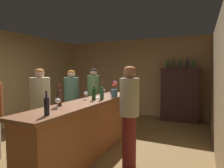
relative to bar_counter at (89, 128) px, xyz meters
name	(u,v)px	position (x,y,z in m)	size (l,w,h in m)	color
floor	(69,153)	(-0.39, -0.11, -0.51)	(9.31, 9.31, 0.00)	brown
wall_back	(132,77)	(-0.39, 3.53, 0.81)	(5.19, 0.12, 2.64)	#A48157
bar_counter	(89,128)	(0.00, 0.00, 0.00)	(0.60, 3.07, 1.02)	brown
display_cabinet	(180,94)	(1.28, 3.22, 0.34)	(1.18, 0.43, 1.63)	#331B1C
wine_bottle_merlot	(102,92)	(0.14, 0.27, 0.64)	(0.08, 0.08, 0.33)	#244B32
wine_bottle_pinot	(111,87)	(-0.16, 1.33, 0.63)	(0.06, 0.06, 0.29)	#452920
wine_bottle_rose	(47,105)	(0.13, -1.18, 0.64)	(0.07, 0.07, 0.31)	#222332
wine_bottle_malbec	(59,97)	(-0.15, -0.62, 0.65)	(0.08, 0.08, 0.33)	#40271E
wine_bottle_chardonnay	(94,93)	(0.04, 0.13, 0.64)	(0.07, 0.07, 0.29)	#143B19
wine_glass_front	(86,94)	(-0.15, 0.14, 0.61)	(0.08, 0.08, 0.15)	white
wine_glass_mid	(58,101)	(-0.05, -0.77, 0.61)	(0.08, 0.08, 0.15)	white
wine_glass_rear	(103,90)	(-0.16, 0.89, 0.60)	(0.07, 0.07, 0.15)	white
flower_arrangement	(114,90)	(0.21, 0.70, 0.64)	(0.13, 0.16, 0.34)	#33546E
cheese_plate	(97,97)	(-0.05, 0.41, 0.51)	(0.17, 0.17, 0.01)	white
display_bottle_left	(168,65)	(0.89, 3.22, 1.24)	(0.08, 0.08, 0.28)	#214A27
display_bottle_midleft	(174,64)	(1.08, 3.22, 1.26)	(0.07, 0.07, 0.32)	#2F4726
display_bottle_center	(181,64)	(1.29, 3.22, 1.26)	(0.08, 0.08, 0.32)	#275034
display_bottle_midright	(187,64)	(1.47, 3.22, 1.26)	(0.06, 0.06, 0.34)	#192338
display_bottle_right	(194,63)	(1.66, 3.22, 1.26)	(0.07, 0.07, 0.34)	#2F5134
patron_tall	(94,96)	(-0.70, 1.37, 0.38)	(0.35, 0.35, 1.62)	#9E9682
patron_in_navy	(40,108)	(-0.83, -0.36, 0.37)	(0.36, 0.36, 1.61)	#49704B
patron_redhead	(72,100)	(-0.95, 0.74, 0.35)	(0.36, 0.36, 1.58)	brown
bartender	(129,111)	(0.84, -0.08, 0.41)	(0.32, 0.32, 1.65)	maroon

